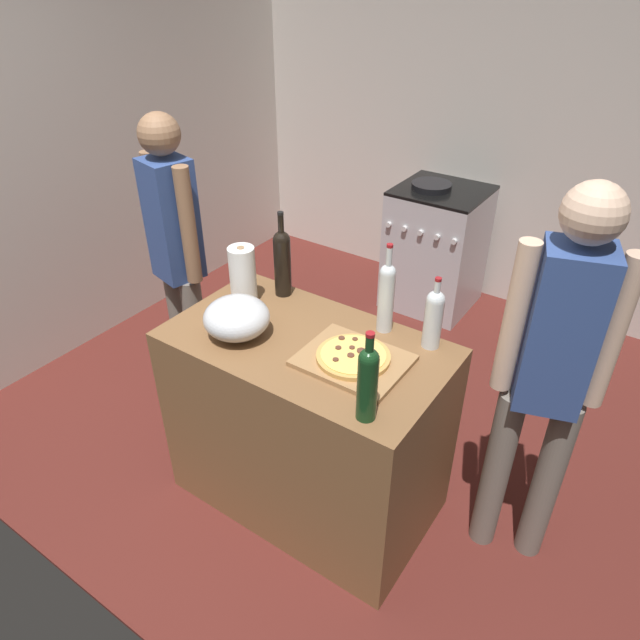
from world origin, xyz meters
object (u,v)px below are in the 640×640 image
object	(u,v)px
pizza	(353,356)
paper_towel_roll	(243,276)
person_in_stripes	(177,253)
stove	(436,248)
wine_bottle_dark	(368,381)
wine_bottle_amber	(386,294)
wine_bottle_clear	(434,316)
person_in_red	(550,371)
mixing_bowl	(237,318)
wine_bottle_green	(282,260)

from	to	relation	value
pizza	paper_towel_roll	world-z (taller)	paper_towel_roll
person_in_stripes	stove	bearing A→B (deg)	69.22
wine_bottle_dark	wine_bottle_amber	xyz separation A→B (m)	(-0.21, 0.50, 0.01)
stove	person_in_stripes	bearing A→B (deg)	-110.78
wine_bottle_clear	person_in_red	distance (m)	0.46
mixing_bowl	wine_bottle_clear	world-z (taller)	wine_bottle_clear
mixing_bowl	pizza	bearing A→B (deg)	12.35
person_in_red	wine_bottle_dark	bearing A→B (deg)	-131.12
wine_bottle_clear	person_in_stripes	bearing A→B (deg)	-178.67
stove	paper_towel_roll	bearing A→B (deg)	-93.29
mixing_bowl	wine_bottle_green	distance (m)	0.39
wine_bottle_dark	wine_bottle_green	world-z (taller)	wine_bottle_green
person_in_red	mixing_bowl	bearing A→B (deg)	-160.79
person_in_red	stove	bearing A→B (deg)	124.48
wine_bottle_amber	stove	xyz separation A→B (m)	(-0.51, 1.73, -0.62)
person_in_red	wine_bottle_clear	bearing A→B (deg)	-177.77
wine_bottle_green	stove	bearing A→B (deg)	89.65
mixing_bowl	wine_bottle_amber	bearing A→B (deg)	38.55
pizza	person_in_stripes	world-z (taller)	person_in_stripes
wine_bottle_dark	stove	bearing A→B (deg)	107.88
mixing_bowl	person_in_red	xyz separation A→B (m)	(1.13, 0.40, -0.02)
paper_towel_roll	wine_bottle_dark	bearing A→B (deg)	-22.45
stove	wine_bottle_amber	bearing A→B (deg)	-73.52
mixing_bowl	person_in_stripes	bearing A→B (deg)	154.08
wine_bottle_dark	wine_bottle_clear	size ratio (longest dim) A/B	1.12
mixing_bowl	person_in_stripes	size ratio (longest dim) A/B	0.17
paper_towel_roll	person_in_red	distance (m)	1.30
wine_bottle_clear	stove	xyz separation A→B (m)	(-0.72, 1.73, -0.59)
pizza	mixing_bowl	size ratio (longest dim) A/B	1.05
mixing_bowl	wine_bottle_clear	size ratio (longest dim) A/B	0.88
stove	person_in_red	world-z (taller)	person_in_red
pizza	mixing_bowl	distance (m)	0.50
stove	person_in_stripes	distance (m)	1.95
pizza	paper_towel_roll	distance (m)	0.65
stove	person_in_stripes	xyz separation A→B (m)	(-0.67, -1.76, 0.49)
mixing_bowl	person_in_stripes	xyz separation A→B (m)	(-0.71, 0.35, -0.05)
wine_bottle_green	person_in_red	world-z (taller)	person_in_red
pizza	person_in_red	size ratio (longest dim) A/B	0.17
wine_bottle_amber	person_in_stripes	world-z (taller)	person_in_stripes
wine_bottle_clear	wine_bottle_amber	bearing A→B (deg)	-179.34
person_in_stripes	person_in_red	distance (m)	1.85
paper_towel_roll	person_in_stripes	xyz separation A→B (m)	(-0.56, 0.13, -0.10)
wine_bottle_dark	person_in_stripes	distance (m)	1.47
pizza	wine_bottle_green	world-z (taller)	wine_bottle_green
wine_bottle_dark	wine_bottle_clear	xyz separation A→B (m)	(0.00, 0.50, -0.02)
pizza	wine_bottle_dark	size ratio (longest dim) A/B	0.83
mixing_bowl	person_in_red	size ratio (longest dim) A/B	0.16
paper_towel_roll	person_in_red	world-z (taller)	person_in_red
person_in_stripes	wine_bottle_green	bearing A→B (deg)	2.42
paper_towel_roll	wine_bottle_dark	distance (m)	0.90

